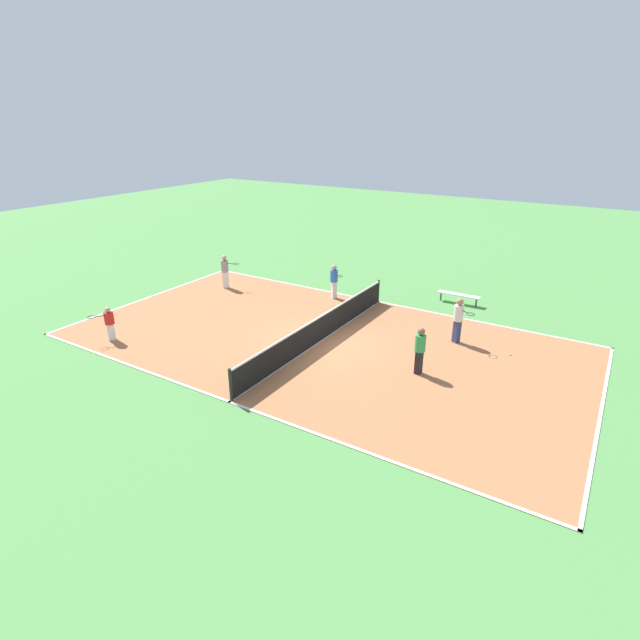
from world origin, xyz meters
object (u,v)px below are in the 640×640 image
object	(u,v)px
tennis_net	(320,328)
player_far_white	(458,317)
tennis_ball_midcourt	(307,339)
player_near_blue	(334,279)
player_far_green	(420,348)
player_coach_red	(109,322)
tennis_ball_far_baseline	(510,354)
bench	(459,295)
player_baseline_gray	(225,269)

from	to	relation	value
tennis_net	player_far_white	distance (m)	5.27
tennis_net	tennis_ball_midcourt	size ratio (longest dim) A/B	152.81
player_near_blue	player_far_white	world-z (taller)	player_far_white
player_far_green	player_far_white	world-z (taller)	player_far_white
tennis_net	player_near_blue	bearing A→B (deg)	-155.83
tennis_net	player_far_white	size ratio (longest dim) A/B	5.83
tennis_net	player_far_green	size ratio (longest dim) A/B	6.26
player_near_blue	tennis_ball_midcourt	size ratio (longest dim) A/B	24.15
player_coach_red	tennis_ball_far_baseline	distance (m)	15.13
bench	player_far_white	xyz separation A→B (m)	(4.35, 1.28, 0.66)
tennis_ball_far_baseline	tennis_ball_midcourt	bearing A→B (deg)	-68.64
player_baseline_gray	player_coach_red	distance (m)	7.24
bench	player_far_white	world-z (taller)	player_far_white
player_near_blue	player_coach_red	distance (m)	10.03
player_coach_red	tennis_ball_midcourt	size ratio (longest dim) A/B	20.01
player_near_blue	tennis_ball_midcourt	bearing A→B (deg)	-36.86
bench	tennis_ball_far_baseline	world-z (taller)	bench
tennis_ball_midcourt	player_far_green	bearing A→B (deg)	86.18
player_far_green	tennis_ball_midcourt	distance (m)	4.82
player_far_green	tennis_ball_far_baseline	distance (m)	3.98
player_baseline_gray	player_far_green	distance (m)	12.20
player_far_green	player_far_white	xyz separation A→B (m)	(-3.15, 0.31, 0.09)
player_near_blue	bench	bearing A→B (deg)	60.17
player_coach_red	player_far_white	xyz separation A→B (m)	(-6.88, 11.45, 0.27)
tennis_ball_midcourt	tennis_net	bearing A→B (deg)	106.53
player_far_green	tennis_ball_midcourt	xyz separation A→B (m)	(-0.32, -4.72, -0.91)
player_near_blue	tennis_ball_midcourt	xyz separation A→B (m)	(4.72, 1.53, -0.91)
tennis_net	tennis_ball_far_baseline	distance (m)	7.07
tennis_ball_far_baseline	player_baseline_gray	bearing A→B (deg)	-91.67
tennis_ball_far_baseline	player_far_green	bearing A→B (deg)	-37.30
bench	tennis_ball_far_baseline	bearing A→B (deg)	-53.07
bench	player_coach_red	xyz separation A→B (m)	(11.23, -10.17, 0.39)
tennis_net	player_far_green	world-z (taller)	player_far_green
player_baseline_gray	player_far_green	bearing A→B (deg)	-36.96
bench	tennis_ball_midcourt	xyz separation A→B (m)	(7.18, -3.75, -0.34)
player_far_white	tennis_ball_midcourt	bearing A→B (deg)	-120.87
player_near_blue	tennis_ball_far_baseline	size ratio (longest dim) A/B	24.15
player_near_blue	player_far_green	world-z (taller)	player_far_green
player_near_blue	tennis_ball_far_baseline	distance (m)	8.87
tennis_net	player_far_white	world-z (taller)	player_far_white
player_coach_red	tennis_ball_midcourt	distance (m)	7.62
player_near_blue	tennis_net	bearing A→B (deg)	-30.68
tennis_net	tennis_ball_midcourt	xyz separation A→B (m)	(0.15, -0.52, -0.52)
bench	player_baseline_gray	bearing A→B (deg)	-159.49
player_coach_red	tennis_ball_far_baseline	xyz separation A→B (m)	(-6.81, 13.49, -0.73)
player_coach_red	tennis_ball_far_baseline	size ratio (longest dim) A/B	20.01
player_coach_red	tennis_ball_far_baseline	bearing A→B (deg)	154.61
player_coach_red	player_far_white	world-z (taller)	player_far_white
bench	player_far_white	distance (m)	4.58
player_coach_red	player_near_blue	bearing A→B (deg)	-171.32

